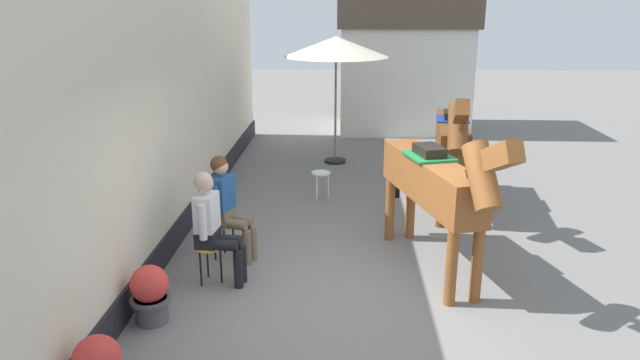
# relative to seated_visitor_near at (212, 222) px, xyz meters

# --- Properties ---
(ground_plane) EXTENTS (40.00, 40.00, 0.00)m
(ground_plane) POSITION_rel_seated_visitor_near_xyz_m (1.63, 2.65, -0.78)
(ground_plane) COLOR slate
(pub_facade_wall) EXTENTS (0.34, 14.00, 3.40)m
(pub_facade_wall) POSITION_rel_seated_visitor_near_xyz_m (-0.92, 1.15, 0.76)
(pub_facade_wall) COLOR beige
(pub_facade_wall) RESTS_ON ground_plane
(distant_cottage) EXTENTS (3.40, 2.60, 3.50)m
(distant_cottage) POSITION_rel_seated_visitor_near_xyz_m (3.03, 9.07, 1.02)
(distant_cottage) COLOR silver
(distant_cottage) RESTS_ON ground_plane
(seated_visitor_near) EXTENTS (0.61, 0.49, 1.39)m
(seated_visitor_near) POSITION_rel_seated_visitor_near_xyz_m (0.00, 0.00, 0.00)
(seated_visitor_near) COLOR gold
(seated_visitor_near) RESTS_ON ground_plane
(seated_visitor_far) EXTENTS (0.61, 0.49, 1.39)m
(seated_visitor_far) POSITION_rel_seated_visitor_near_xyz_m (0.03, 0.70, 0.00)
(seated_visitor_far) COLOR gold
(seated_visitor_far) RESTS_ON ground_plane
(saddled_horse_near) EXTENTS (1.11, 2.91, 2.06)m
(saddled_horse_near) POSITION_rel_seated_visitor_near_xyz_m (2.64, 0.44, 0.38)
(saddled_horse_near) COLOR brown
(saddled_horse_near) RESTS_ON ground_plane
(saddled_horse_far) EXTENTS (0.70, 2.99, 2.06)m
(saddled_horse_far) POSITION_rel_seated_visitor_near_xyz_m (3.24, 2.79, 0.38)
(saddled_horse_far) COLOR brown
(saddled_horse_far) RESTS_ON ground_plane
(flower_planter_far) EXTENTS (0.43, 0.43, 0.64)m
(flower_planter_far) POSITION_rel_seated_visitor_near_xyz_m (-0.48, -0.93, -0.44)
(flower_planter_far) COLOR #4C4C51
(flower_planter_far) RESTS_ON ground_plane
(cafe_parasol) EXTENTS (2.10, 2.10, 2.58)m
(cafe_parasol) POSITION_rel_seated_visitor_near_xyz_m (1.34, 5.56, 1.59)
(cafe_parasol) COLOR black
(cafe_parasol) RESTS_ON ground_plane
(spare_stool_white) EXTENTS (0.32, 0.32, 0.46)m
(spare_stool_white) POSITION_rel_seated_visitor_near_xyz_m (1.14, 3.23, -0.38)
(spare_stool_white) COLOR white
(spare_stool_white) RESTS_ON ground_plane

